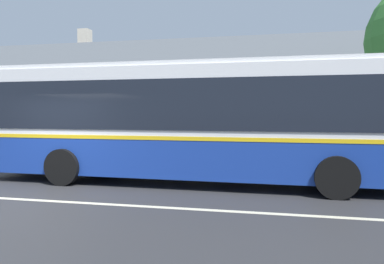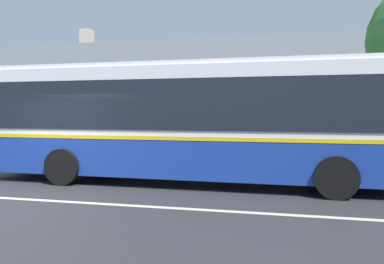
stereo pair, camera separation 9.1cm
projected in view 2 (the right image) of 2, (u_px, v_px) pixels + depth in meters
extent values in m
plane|color=#2D2D30|center=(23.00, 199.00, 8.57)|extent=(300.00, 300.00, 0.00)
cube|color=gray|center=(126.00, 162.00, 14.41)|extent=(60.00, 3.00, 0.15)
cube|color=beige|center=(23.00, 199.00, 8.57)|extent=(60.00, 0.16, 0.01)
cube|color=beige|center=(185.00, 112.00, 22.27)|extent=(24.86, 9.61, 3.96)
cube|color=#4C5156|center=(174.00, 53.00, 19.76)|extent=(25.46, 4.87, 2.44)
cube|color=#4C5156|center=(193.00, 64.00, 24.43)|extent=(25.46, 4.87, 2.44)
cube|color=beige|center=(87.00, 39.00, 24.46)|extent=(0.70, 0.70, 1.20)
cube|color=black|center=(0.00, 108.00, 19.48)|extent=(1.10, 0.06, 1.30)
cube|color=black|center=(103.00, 108.00, 18.20)|extent=(1.10, 0.06, 1.30)
cube|color=black|center=(221.00, 108.00, 16.91)|extent=(1.10, 0.06, 1.30)
cube|color=black|center=(359.00, 107.00, 15.62)|extent=(1.10, 0.06, 1.30)
cube|color=#4C3323|center=(239.00, 133.00, 16.79)|extent=(1.00, 0.06, 2.10)
cube|color=navy|center=(191.00, 155.00, 10.62)|extent=(12.05, 2.69, 1.01)
cube|color=gold|center=(191.00, 135.00, 10.59)|extent=(12.07, 2.71, 0.10)
cube|color=white|center=(191.00, 102.00, 10.53)|extent=(12.05, 2.69, 1.80)
cube|color=white|center=(191.00, 67.00, 10.48)|extent=(11.81, 2.56, 0.12)
cube|color=black|center=(201.00, 106.00, 11.77)|extent=(11.05, 0.20, 1.30)
cube|color=black|center=(179.00, 104.00, 9.31)|extent=(11.05, 0.20, 1.30)
cube|color=#197233|center=(156.00, 149.00, 12.20)|extent=(3.36, 0.08, 0.71)
cube|color=black|center=(361.00, 127.00, 10.69)|extent=(0.90, 0.04, 2.56)
cylinder|color=black|center=(325.00, 163.00, 10.96)|extent=(1.00, 0.30, 1.00)
cylinder|color=black|center=(336.00, 178.00, 8.54)|extent=(1.00, 0.30, 1.00)
cylinder|color=black|center=(105.00, 156.00, 12.63)|extent=(1.00, 0.30, 1.00)
cylinder|color=black|center=(63.00, 167.00, 10.20)|extent=(1.00, 0.30, 1.00)
cube|color=brown|center=(43.00, 146.00, 15.43)|extent=(1.69, 0.10, 0.04)
cube|color=brown|center=(40.00, 146.00, 15.29)|extent=(1.69, 0.10, 0.04)
cube|color=brown|center=(38.00, 146.00, 15.15)|extent=(1.69, 0.10, 0.04)
cube|color=brown|center=(36.00, 139.00, 15.01)|extent=(1.69, 0.04, 0.10)
cube|color=brown|center=(36.00, 136.00, 15.00)|extent=(1.69, 0.04, 0.10)
cube|color=black|center=(55.00, 152.00, 15.15)|extent=(0.08, 0.43, 0.45)
cube|color=black|center=(26.00, 151.00, 15.45)|extent=(0.08, 0.43, 0.45)
cube|color=brown|center=(140.00, 150.00, 13.88)|extent=(1.75, 0.10, 0.04)
cube|color=brown|center=(139.00, 150.00, 13.74)|extent=(1.75, 0.10, 0.04)
cube|color=brown|center=(138.00, 150.00, 13.60)|extent=(1.75, 0.10, 0.04)
cube|color=brown|center=(136.00, 142.00, 13.46)|extent=(1.75, 0.04, 0.10)
cube|color=brown|center=(136.00, 138.00, 13.45)|extent=(1.75, 0.04, 0.10)
cube|color=black|center=(157.00, 156.00, 13.60)|extent=(0.08, 0.43, 0.45)
cube|color=black|center=(121.00, 155.00, 13.91)|extent=(0.08, 0.43, 0.45)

